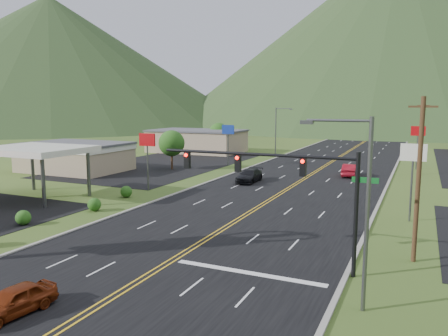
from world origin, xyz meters
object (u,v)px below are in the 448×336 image
at_px(car_red_near, 14,302).
at_px(car_dark_mid, 249,176).
at_px(gas_canopy, 36,151).
at_px(streetlight_east, 361,201).
at_px(car_red_far, 350,170).
at_px(streetlight_west, 277,128).
at_px(traffic_signal, 285,178).

xyz_separation_m(car_red_near, car_dark_mid, (-2.76, 36.71, 0.10)).
height_order(gas_canopy, car_red_near, gas_canopy).
relative_size(streetlight_east, car_red_far, 1.80).
height_order(gas_canopy, car_red_far, gas_canopy).
xyz_separation_m(streetlight_east, car_dark_mid, (-16.82, 29.65, -4.41)).
bearing_deg(streetlight_west, car_dark_mid, -78.75).
relative_size(streetlight_west, car_dark_mid, 1.70).
bearing_deg(gas_canopy, car_red_far, 45.27).
distance_m(streetlight_west, car_red_far, 26.96).
height_order(streetlight_east, car_red_near, streetlight_east).
relative_size(traffic_signal, car_red_near, 3.35).
bearing_deg(car_red_far, car_red_near, 78.71).
height_order(traffic_signal, gas_canopy, traffic_signal).
bearing_deg(car_red_far, gas_canopy, 43.70).
distance_m(traffic_signal, car_dark_mid, 28.74).
distance_m(traffic_signal, car_red_near, 15.22).
bearing_deg(car_dark_mid, car_red_near, -86.68).
distance_m(streetlight_east, gas_canopy, 35.28).
bearing_deg(gas_canopy, car_red_near, -44.91).
xyz_separation_m(streetlight_east, streetlight_west, (-22.86, 60.00, 0.00)).
bearing_deg(streetlight_west, car_red_near, -82.53).
bearing_deg(streetlight_west, streetlight_east, -69.14).
bearing_deg(streetlight_east, streetlight_west, 110.86).
bearing_deg(gas_canopy, streetlight_west, 77.87).
bearing_deg(streetlight_east, car_red_far, 98.83).
height_order(gas_canopy, car_dark_mid, gas_canopy).
bearing_deg(car_red_far, streetlight_west, -52.55).
height_order(car_dark_mid, car_red_far, car_red_far).
height_order(streetlight_east, streetlight_west, same).
relative_size(streetlight_east, gas_canopy, 0.90).
distance_m(streetlight_east, car_dark_mid, 34.37).
xyz_separation_m(streetlight_west, car_red_far, (16.75, -20.67, -4.36)).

